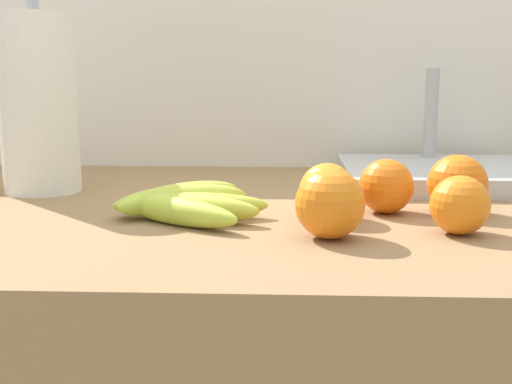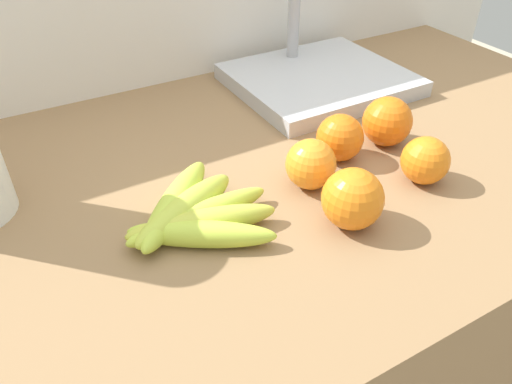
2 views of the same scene
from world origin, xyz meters
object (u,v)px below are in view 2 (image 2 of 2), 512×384
Objects in this scene: banana_bunch at (191,216)px; orange_far_right at (311,164)px; orange_back_left at (340,138)px; orange_back_right at (353,199)px; orange_center at (425,160)px; sink_basin at (318,78)px; orange_front at (387,121)px.

banana_bunch is 2.99× the size of orange_far_right.
orange_back_left reaches higher than banana_bunch.
orange_back_right is at bearing -27.52° from banana_bunch.
orange_back_left is at bearing 58.28° from orange_back_right.
orange_center is 0.17m from orange_far_right.
orange_center is 0.87× the size of orange_back_right.
orange_back_right reaches higher than orange_far_right.
sink_basin is (0.13, 0.23, -0.02)m from orange_back_left.
orange_front is 0.18m from orange_far_right.
orange_back_left is (0.27, 0.04, 0.02)m from banana_bunch.
orange_center is at bearing -99.40° from sink_basin.
sink_basin is (0.39, 0.27, -0.00)m from banana_bunch.
banana_bunch is 0.36m from orange_front.
banana_bunch is at bearing 168.22° from orange_center.
orange_back_left and orange_far_right have the same top height.
orange_front reaches higher than orange_far_right.
orange_far_right reaches higher than orange_center.
orange_back_right is 0.22m from orange_front.
orange_center is 0.11m from orange_front.
orange_back_right is (-0.08, -0.13, 0.00)m from orange_back_left.
orange_back_left reaches higher than orange_center.
banana_bunch is at bearing -145.27° from sink_basin.
orange_back_left is 0.09m from orange_far_right.
orange_front is at bearing 6.15° from banana_bunch.
orange_center is 0.35m from sink_basin.
orange_center is at bearing -11.78° from banana_bunch.
orange_back_left is 0.16m from orange_back_right.
orange_front reaches higher than orange_center.
banana_bunch is 2.70× the size of orange_back_right.
orange_back_right is 0.25× the size of sink_basin.
orange_back_right is at bearing -119.70° from sink_basin.
orange_front reaches higher than orange_back_left.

